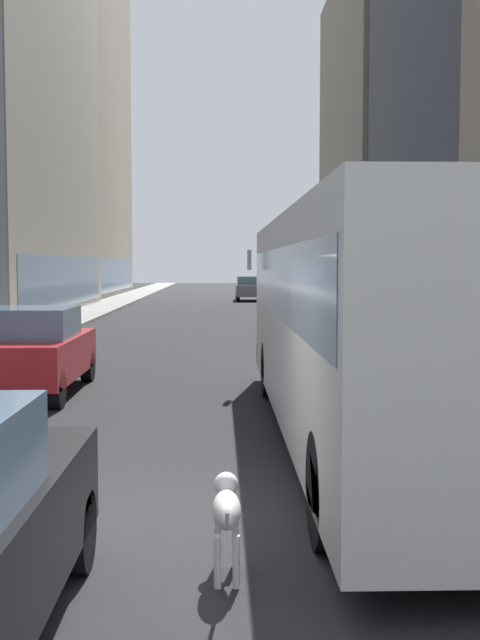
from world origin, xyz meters
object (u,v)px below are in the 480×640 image
car_grey_wagon (250,288)px  transit_bus (370,311)px  dalmatian_dog (227,509)px  car_red_coupe (28,350)px

car_grey_wagon → transit_bus: bearing=-90.0°
car_grey_wagon → dalmatian_dog: 46.23m
car_red_coupe → dalmatian_dog: 9.35m
transit_bus → car_grey_wagon: bearing=90.0°
transit_bus → car_red_coupe: size_ratio=2.90×
car_red_coupe → dalmatian_dog: size_ratio=4.13×
car_grey_wagon → car_red_coupe: (-5.60, -37.56, -0.00)m
car_grey_wagon → dalmatian_dog: car_grey_wagon is taller
car_grey_wagon → dalmatian_dog: bearing=-92.5°
transit_bus → car_red_coupe: transit_bus is taller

